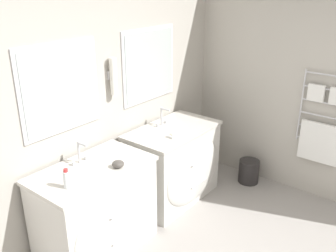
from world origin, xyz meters
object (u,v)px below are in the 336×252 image
object	(u,v)px
waste_bin	(249,171)
amenity_bowl	(118,164)
vanity_left	(99,211)
toiletry_bottle	(67,179)
vanity_right	(176,164)

from	to	relation	value
waste_bin	amenity_bowl	bearing A→B (deg)	169.03
amenity_bowl	waste_bin	size ratio (longest dim) A/B	0.37
vanity_left	toiletry_bottle	bearing A→B (deg)	-169.64
vanity_right	amenity_bowl	distance (m)	1.09
vanity_right	toiletry_bottle	xyz separation A→B (m)	(-1.46, -0.06, 0.50)
vanity_left	vanity_right	xyz separation A→B (m)	(1.13, 0.00, 0.00)
vanity_right	toiletry_bottle	distance (m)	1.54
waste_bin	toiletry_bottle	bearing A→B (deg)	169.64
vanity_right	amenity_bowl	world-z (taller)	amenity_bowl
vanity_left	amenity_bowl	bearing A→B (deg)	-41.07
vanity_right	toiletry_bottle	bearing A→B (deg)	-177.62
amenity_bowl	waste_bin	bearing A→B (deg)	-10.97
toiletry_bottle	amenity_bowl	world-z (taller)	toiletry_bottle
vanity_left	vanity_right	world-z (taller)	same
vanity_left	amenity_bowl	world-z (taller)	amenity_bowl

